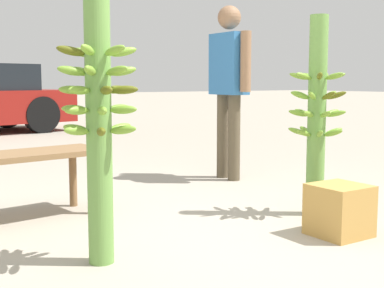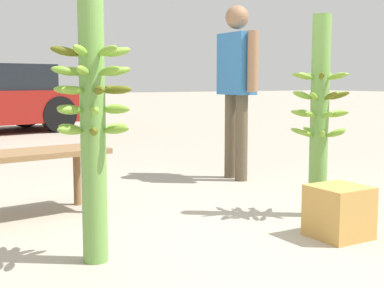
{
  "view_description": "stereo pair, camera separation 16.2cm",
  "coord_description": "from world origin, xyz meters",
  "px_view_note": "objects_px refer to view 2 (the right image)",
  "views": [
    {
      "loc": [
        -2.0,
        -2.57,
        0.99
      ],
      "look_at": [
        0.0,
        0.48,
        0.56
      ],
      "focal_mm": 50.0,
      "sensor_mm": 36.0,
      "label": 1
    },
    {
      "loc": [
        -1.86,
        -2.66,
        0.99
      ],
      "look_at": [
        0.0,
        0.48,
        0.56
      ],
      "focal_mm": 50.0,
      "sensor_mm": 36.0,
      "label": 2
    }
  ],
  "objects_px": {
    "banana_stalk_left": "(93,113)",
    "produce_crate": "(339,212)",
    "banana_stalk_center": "(320,115)",
    "vendor_person": "(237,77)",
    "market_bench": "(21,162)"
  },
  "relations": [
    {
      "from": "banana_stalk_left",
      "to": "produce_crate",
      "type": "xyz_separation_m",
      "value": [
        1.49,
        -0.36,
        -0.65
      ]
    },
    {
      "from": "banana_stalk_center",
      "to": "vendor_person",
      "type": "height_order",
      "value": "vendor_person"
    },
    {
      "from": "vendor_person",
      "to": "market_bench",
      "type": "bearing_deg",
      "value": 104.17
    },
    {
      "from": "vendor_person",
      "to": "produce_crate",
      "type": "distance_m",
      "value": 2.26
    },
    {
      "from": "banana_stalk_center",
      "to": "market_bench",
      "type": "height_order",
      "value": "banana_stalk_center"
    },
    {
      "from": "banana_stalk_center",
      "to": "produce_crate",
      "type": "relative_size",
      "value": 4.42
    },
    {
      "from": "banana_stalk_left",
      "to": "vendor_person",
      "type": "height_order",
      "value": "vendor_person"
    },
    {
      "from": "vendor_person",
      "to": "market_bench",
      "type": "height_order",
      "value": "vendor_person"
    },
    {
      "from": "market_bench",
      "to": "vendor_person",
      "type": "bearing_deg",
      "value": 5.57
    },
    {
      "from": "banana_stalk_center",
      "to": "vendor_person",
      "type": "bearing_deg",
      "value": 77.33
    },
    {
      "from": "banana_stalk_left",
      "to": "banana_stalk_center",
      "type": "relative_size",
      "value": 1.07
    },
    {
      "from": "banana_stalk_center",
      "to": "market_bench",
      "type": "bearing_deg",
      "value": 151.88
    },
    {
      "from": "banana_stalk_left",
      "to": "vendor_person",
      "type": "xyz_separation_m",
      "value": [
        2.11,
        1.64,
        0.21
      ]
    },
    {
      "from": "market_bench",
      "to": "produce_crate",
      "type": "distance_m",
      "value": 2.22
    },
    {
      "from": "banana_stalk_center",
      "to": "banana_stalk_left",
      "type": "bearing_deg",
      "value": -175.97
    }
  ]
}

